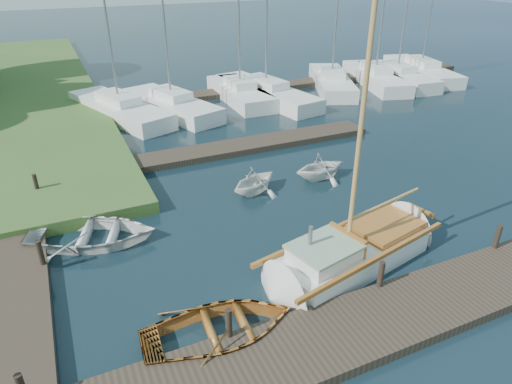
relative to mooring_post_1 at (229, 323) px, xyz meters
name	(u,v)px	position (x,y,z in m)	size (l,w,h in m)	color
ground	(256,222)	(3.00, 5.00, -0.70)	(160.00, 160.00, 0.00)	black
near_dock	(355,330)	(3.00, -1.00, -0.55)	(18.00, 2.20, 0.30)	#322820
left_dock	(9,242)	(-5.00, 7.00, -0.55)	(2.20, 18.00, 0.30)	#322820
far_dock	(238,147)	(5.00, 11.50, -0.55)	(14.00, 1.60, 0.30)	#322820
pontoon	(290,85)	(13.00, 21.00, -0.55)	(30.00, 1.60, 0.30)	#322820
mooring_post_1	(229,323)	(0.00, 0.00, 0.00)	(0.16, 0.16, 0.80)	black
mooring_post_2	(381,274)	(4.50, 0.00, 0.00)	(0.16, 0.16, 0.80)	black
mooring_post_3	(498,237)	(9.00, 0.00, 0.00)	(0.16, 0.16, 0.80)	black
mooring_post_4	(40,253)	(-4.00, 5.00, 0.00)	(0.16, 0.16, 0.80)	black
mooring_post_5	(36,184)	(-4.00, 10.00, 0.00)	(0.16, 0.16, 0.80)	black
sailboat	(355,253)	(4.76, 1.54, -0.36)	(7.41, 3.48, 9.83)	silver
dinghy	(220,325)	(-0.12, 0.30, -0.30)	(2.76, 3.86, 0.80)	brown
tender_a	(91,231)	(-2.48, 6.05, -0.27)	(2.96, 4.14, 0.86)	silver
tender_b	(255,178)	(3.91, 7.11, -0.09)	(1.99, 2.31, 1.22)	silver
tender_d	(321,165)	(6.99, 7.12, -0.07)	(2.05, 2.38, 1.25)	silver
marina_boat_0	(119,108)	(0.66, 19.07, -0.12)	(4.94, 8.75, 11.98)	silver
marina_boat_1	(171,103)	(3.66, 18.66, -0.13)	(4.48, 8.06, 11.28)	silver
marina_boat_2	(240,92)	(8.42, 19.37, -0.13)	(2.38, 7.26, 10.77)	silver
marina_boat_3	(266,91)	(10.03, 18.83, -0.14)	(3.80, 9.44, 10.77)	silver
marina_boat_4	(332,80)	(15.51, 19.45, -0.13)	(5.29, 8.37, 10.99)	silver
marina_boat_5	(375,76)	(19.08, 19.13, -0.14)	(4.37, 8.63, 10.20)	silver
marina_boat_6	(397,75)	(20.75, 18.73, -0.14)	(2.89, 7.89, 9.71)	silver
marina_boat_7	(421,69)	(23.75, 19.49, -0.13)	(4.08, 8.94, 10.86)	silver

